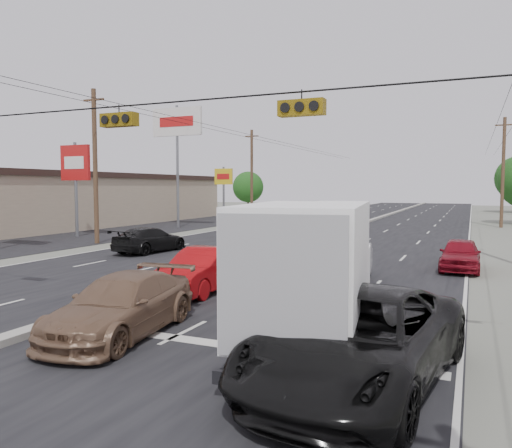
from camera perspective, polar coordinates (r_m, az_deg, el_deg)
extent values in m
plane|color=#606356|center=(15.10, -19.47, -10.19)|extent=(200.00, 200.00, 0.00)
cube|color=black|center=(42.04, 9.59, -0.87)|extent=(20.00, 160.00, 0.02)
cube|color=gray|center=(42.03, 9.59, -0.74)|extent=(0.50, 160.00, 0.20)
cube|color=tan|center=(50.71, -21.82, 2.35)|extent=(12.00, 42.00, 4.60)
cube|color=black|center=(44.90, -13.63, -0.61)|extent=(10.00, 42.00, 0.02)
cylinder|color=#422D1E|center=(34.17, -17.89, 6.21)|extent=(0.30, 0.30, 10.00)
cube|color=#422D1E|center=(34.60, -18.06, 13.35)|extent=(1.60, 0.12, 0.12)
cylinder|color=#422D1E|center=(55.46, -0.49, 5.58)|extent=(0.30, 0.30, 10.00)
cube|color=#422D1E|center=(55.73, -0.50, 10.00)|extent=(1.60, 0.12, 0.12)
cylinder|color=#422D1E|center=(50.74, 26.39, 5.27)|extent=(0.30, 0.30, 10.00)
cube|color=#422D1E|center=(51.03, 26.55, 10.10)|extent=(1.60, 0.12, 0.12)
cylinder|color=black|center=(14.79, -20.03, 12.15)|extent=(25.00, 0.04, 0.04)
cube|color=#72590C|center=(13.76, -15.37, 11.40)|extent=(1.05, 0.30, 0.35)
cube|color=#72590C|center=(11.36, 5.24, 13.08)|extent=(1.05, 0.30, 0.35)
cylinder|color=slate|center=(39.40, -19.88, 3.69)|extent=(0.24, 0.24, 7.00)
cube|color=#B21414|center=(39.44, -19.96, 6.60)|extent=(2.60, 0.25, 2.60)
cylinder|color=slate|center=(45.82, -8.96, 6.44)|extent=(0.24, 0.24, 11.00)
cube|color=silver|center=(46.16, -9.02, 11.47)|extent=(5.00, 0.25, 2.50)
cylinder|color=slate|center=(56.96, -3.72, 3.52)|extent=(0.24, 0.24, 6.00)
cube|color=gold|center=(56.97, -3.73, 5.43)|extent=(2.20, 0.25, 1.80)
cylinder|color=#382619|center=(77.62, -0.90, 2.30)|extent=(0.28, 0.28, 2.16)
sphere|color=#194412|center=(77.58, -0.90, 4.25)|extent=(4.80, 4.80, 4.80)
cube|color=black|center=(11.89, 6.43, -11.77)|extent=(3.05, 6.84, 0.24)
cube|color=white|center=(10.82, 5.85, -4.67)|extent=(2.98, 4.99, 2.64)
cube|color=white|center=(14.04, 8.04, -6.14)|extent=(2.49, 2.08, 1.70)
cylinder|color=black|center=(14.13, 3.85, -9.17)|extent=(0.40, 0.88, 0.85)
cylinder|color=black|center=(13.87, 11.99, -9.51)|extent=(0.40, 0.88, 0.85)
cylinder|color=black|center=(10.17, -1.23, -14.55)|extent=(0.40, 0.88, 0.85)
cylinder|color=black|center=(9.81, 10.33, -15.33)|extent=(0.40, 0.88, 0.85)
imported|color=brown|center=(13.04, -15.10, -9.04)|extent=(2.58, 5.27, 1.47)
imported|color=#A0090D|center=(17.78, -5.94, -5.28)|extent=(1.68, 4.68, 1.53)
imported|color=black|center=(9.70, 11.68, -12.77)|extent=(3.75, 6.65, 1.75)
imported|color=black|center=(22.51, 3.84, -3.49)|extent=(1.85, 4.06, 1.35)
imported|color=silver|center=(20.19, 10.69, -4.33)|extent=(2.06, 4.51, 1.44)
imported|color=maroon|center=(23.95, 22.30, -3.27)|extent=(1.70, 4.15, 1.41)
imported|color=black|center=(28.91, -12.03, -1.80)|extent=(2.45, 5.04, 1.41)
imported|color=#BABEC3|center=(34.05, 3.78, -0.76)|extent=(2.98, 5.54, 1.48)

